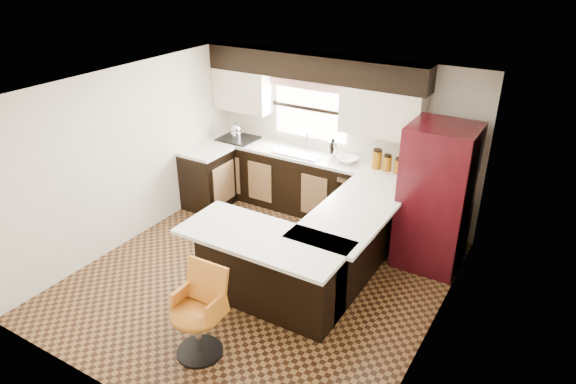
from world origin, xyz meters
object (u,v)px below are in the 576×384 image
Objects in this scene: peninsula_long at (348,244)px; bar_chair at (196,315)px; peninsula_return at (270,271)px; refrigerator at (436,197)px.

peninsula_long is 2.01× the size of bar_chair.
refrigerator is (1.30, 1.81, 0.49)m from peninsula_return.
peninsula_return is at bearing -118.30° from peninsula_long.
bar_chair is at bearing -109.20° from peninsula_long.
peninsula_long is 2.15m from bar_chair.
bar_chair reaches higher than peninsula_return.
refrigerator reaches higher than bar_chair.
bar_chair is at bearing -99.74° from peninsula_return.
peninsula_long is 1.24m from refrigerator.
peninsula_return is 2.28m from refrigerator.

